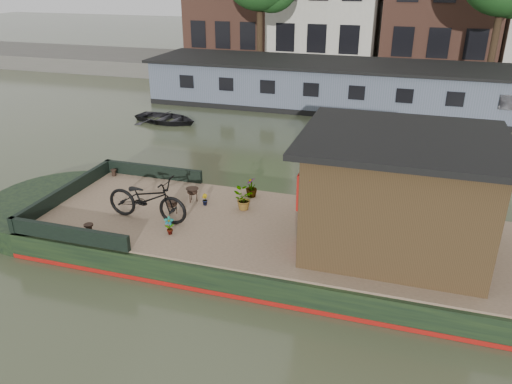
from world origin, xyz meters
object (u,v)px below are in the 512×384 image
(potted_plant_a, at_px, (169,226))
(brazier_front, at_px, (172,207))
(cabin, at_px, (397,192))
(bicycle, at_px, (147,199))
(dinghy, at_px, (166,115))
(brazier_rear, at_px, (193,195))

(potted_plant_a, xyz_separation_m, brazier_front, (-0.39, 0.95, -0.03))
(cabin, height_order, bicycle, cabin)
(potted_plant_a, relative_size, brazier_front, 1.18)
(potted_plant_a, distance_m, brazier_front, 1.03)
(potted_plant_a, bearing_deg, dinghy, 117.15)
(cabin, height_order, dinghy, cabin)
(brazier_rear, distance_m, dinghy, 9.82)
(potted_plant_a, xyz_separation_m, dinghy, (-5.22, 10.18, -0.57))
(cabin, distance_m, bicycle, 5.59)
(cabin, relative_size, brazier_front, 11.22)
(cabin, relative_size, potted_plant_a, 9.49)
(bicycle, xyz_separation_m, brazier_front, (0.41, 0.43, -0.35))
(brazier_front, relative_size, brazier_rear, 0.99)
(dinghy, bearing_deg, potted_plant_a, -144.19)
(potted_plant_a, bearing_deg, bicycle, 147.05)
(cabin, bearing_deg, dinghy, 137.26)
(bicycle, relative_size, potted_plant_a, 4.80)
(cabin, distance_m, potted_plant_a, 4.93)
(potted_plant_a, distance_m, dinghy, 11.46)
(bicycle, bearing_deg, dinghy, 26.74)
(bicycle, bearing_deg, cabin, -82.92)
(brazier_rear, height_order, dinghy, brazier_rear)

